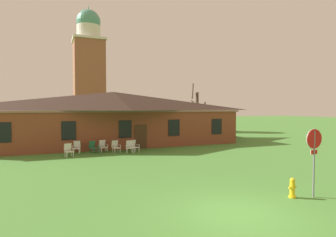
# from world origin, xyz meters

# --- Properties ---
(ground_plane) EXTENTS (200.00, 200.00, 0.00)m
(ground_plane) POSITION_xyz_m (0.00, 0.00, 0.00)
(ground_plane) COLOR #477F33
(brick_building) EXTENTS (23.74, 10.40, 5.22)m
(brick_building) POSITION_xyz_m (0.00, 20.93, 2.66)
(brick_building) COLOR brown
(brick_building) RESTS_ON ground
(dome_tower) EXTENTS (5.18, 5.18, 20.69)m
(dome_tower) POSITION_xyz_m (-0.19, 40.46, 9.52)
(dome_tower) COLOR #93563D
(dome_tower) RESTS_ON ground
(stop_sign) EXTENTS (0.81, 0.07, 2.72)m
(stop_sign) POSITION_xyz_m (3.87, 0.37, 1.93)
(stop_sign) COLOR slate
(stop_sign) RESTS_ON ground
(lawn_chair_by_porch) EXTENTS (0.74, 0.78, 0.96)m
(lawn_chair_by_porch) POSITION_xyz_m (-4.69, 13.93, 0.50)
(lawn_chair_by_porch) COLOR silver
(lawn_chair_by_porch) RESTS_ON ground
(lawn_chair_near_door) EXTENTS (0.73, 0.77, 0.96)m
(lawn_chair_near_door) POSITION_xyz_m (-4.01, 15.46, 0.50)
(lawn_chair_near_door) COLOR white
(lawn_chair_near_door) RESTS_ON ground
(lawn_chair_left_end) EXTENTS (0.81, 0.84, 0.96)m
(lawn_chair_left_end) POSITION_xyz_m (-2.79, 15.02, 0.50)
(lawn_chair_left_end) COLOR #28704C
(lawn_chair_left_end) RESTS_ON ground
(lawn_chair_middle) EXTENTS (0.70, 0.74, 0.96)m
(lawn_chair_middle) POSITION_xyz_m (-1.99, 15.30, 0.50)
(lawn_chair_middle) COLOR white
(lawn_chair_middle) RESTS_ON ground
(lawn_chair_right_end) EXTENTS (0.72, 0.76, 0.96)m
(lawn_chair_right_end) POSITION_xyz_m (-1.09, 14.63, 0.50)
(lawn_chair_right_end) COLOR silver
(lawn_chair_right_end) RESTS_ON ground
(lawn_chair_far_side) EXTENTS (0.71, 0.75, 0.96)m
(lawn_chair_far_side) POSITION_xyz_m (-0.08, 14.09, 0.50)
(lawn_chair_far_side) COLOR white
(lawn_chair_far_side) RESTS_ON ground
(lawn_chair_under_eave) EXTENTS (0.78, 0.82, 0.96)m
(lawn_chair_under_eave) POSITION_xyz_m (0.34, 14.30, 0.50)
(lawn_chair_under_eave) COLOR white
(lawn_chair_under_eave) RESTS_ON ground
(bare_tree_beside_building) EXTENTS (1.83, 1.81, 6.63)m
(bare_tree_beside_building) POSITION_xyz_m (10.46, 22.49, 3.07)
(bare_tree_beside_building) COLOR brown
(bare_tree_beside_building) RESTS_ON ground
(fire_hydrant) EXTENTS (0.36, 0.28, 0.79)m
(fire_hydrant) POSITION_xyz_m (3.04, 0.64, 0.38)
(fire_hydrant) COLOR gold
(fire_hydrant) RESTS_ON ground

